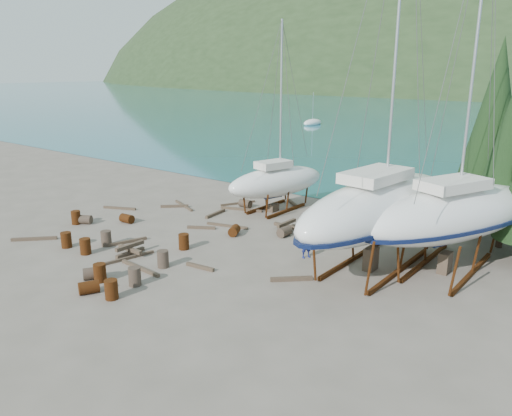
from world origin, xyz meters
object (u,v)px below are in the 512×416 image
Objects in this scene: large_sailboat_near at (379,206)px; worker at (307,242)px; small_sailboat_shore at (277,181)px; large_sailboat_far at (454,213)px.

worker is at bearing -155.14° from large_sailboat_near.
small_sailboat_shore is at bearing 158.30° from large_sailboat_near.
large_sailboat_far is 7.41m from worker.
large_sailboat_near is 11.53m from small_sailboat_shore.
small_sailboat_shore reaches higher than worker.
small_sailboat_shore is at bearing 72.56° from worker.
large_sailboat_far reaches higher than small_sailboat_shore.
worker is at bearing -29.13° from small_sailboat_shore.
small_sailboat_shore is (-13.19, 3.45, -0.82)m from large_sailboat_far.
large_sailboat_near is 1.53× the size of small_sailboat_shore.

